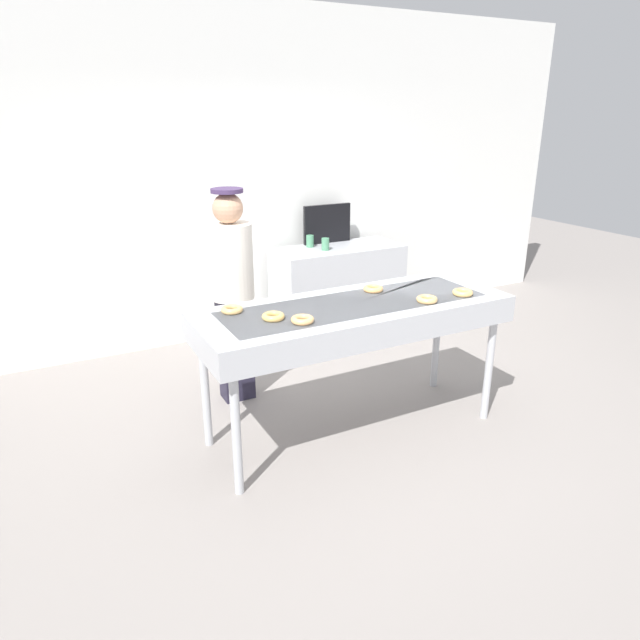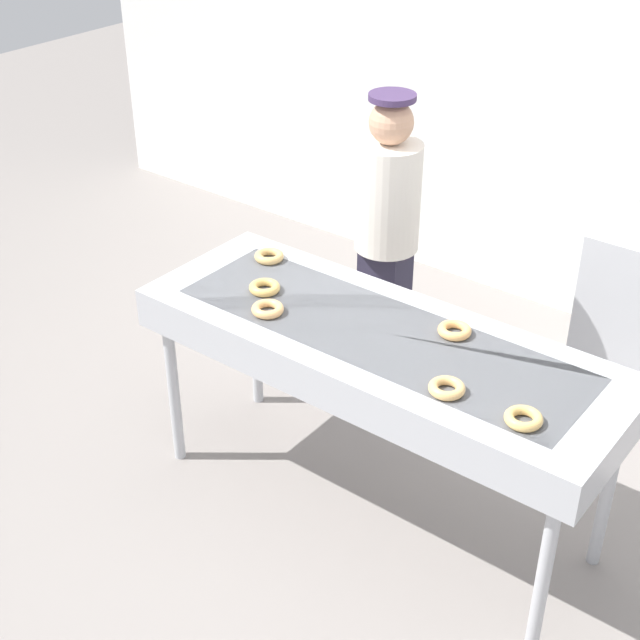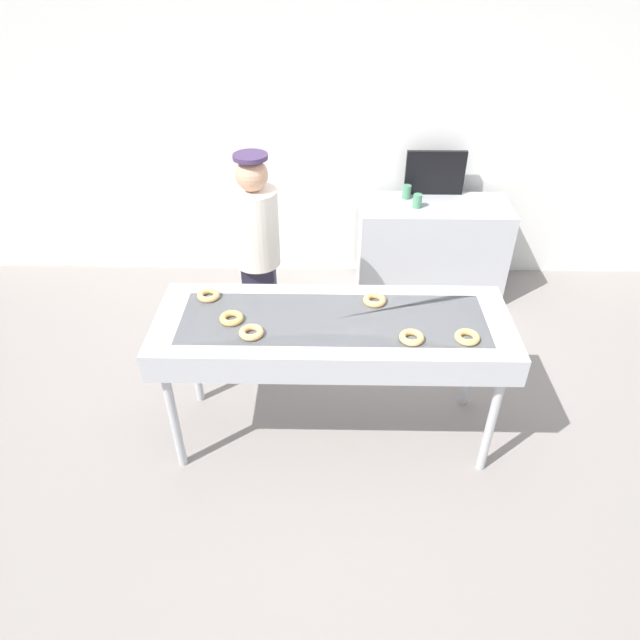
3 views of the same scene
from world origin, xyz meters
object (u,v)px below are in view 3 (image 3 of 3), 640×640
Objects in this scene: glazed_donut_3 at (467,337)px; menu_display at (435,173)px; glazed_donut_5 at (412,337)px; worker_baker at (257,251)px; paper_cup_1 at (407,192)px; glazed_donut_2 at (251,332)px; prep_counter at (430,250)px; glazed_donut_0 at (208,295)px; glazed_donut_1 at (375,300)px; paper_cup_0 at (417,201)px; fryer_conveyor at (333,331)px; glazed_donut_4 at (231,318)px.

menu_display is (0.14, 2.25, 0.10)m from glazed_donut_3.
worker_baker is (-1.00, 1.07, -0.05)m from glazed_donut_5.
menu_display is at bearing 22.04° from paper_cup_1.
glazed_donut_2 is 1.00× the size of glazed_donut_5.
menu_display is at bearing 90.00° from prep_counter.
worker_baker is (0.23, 0.66, -0.05)m from glazed_donut_0.
glazed_donut_0 is 1.00× the size of glazed_donut_1.
menu_display reaches higher than glazed_donut_3.
paper_cup_0 is at bearing -121.14° from menu_display.
glazed_donut_4 is at bearing -177.22° from fryer_conveyor.
paper_cup_0 is (1.28, 0.89, 0.01)m from worker_baker.
glazed_donut_3 is at bearing -13.96° from fryer_conveyor.
glazed_donut_4 reaches higher than fryer_conveyor.
glazed_donut_0 reaches higher than fryer_conveyor.
glazed_donut_0 is 1.00× the size of glazed_donut_2.
glazed_donut_3 is 2.15m from paper_cup_1.
worker_baker reaches higher than prep_counter.
menu_display reaches higher than paper_cup_0.
glazed_donut_0 is at bearing 177.98° from glazed_donut_1.
worker_baker is at bearing -138.07° from paper_cup_1.
paper_cup_0 is at bearing 73.63° from glazed_donut_1.
glazed_donut_2 is 2.27m from paper_cup_0.
prep_counter is (0.14, 2.01, -0.54)m from glazed_donut_3.
paper_cup_0 is at bearing -69.82° from paper_cup_1.
paper_cup_0 and paper_cup_1 have the same top height.
menu_display is at bearing 66.35° from fryer_conveyor.
paper_cup_0 is (-0.18, -0.06, 0.50)m from prep_counter.
glazed_donut_3 and paper_cup_0 have the same top height.
prep_counter is (1.37, 1.99, -0.54)m from glazed_donut_2.
menu_display is (0.64, 1.88, 0.10)m from glazed_donut_1.
glazed_donut_1 and glazed_donut_2 have the same top height.
glazed_donut_2 is 2.62m from menu_display.
paper_cup_1 is (1.21, 1.08, 0.01)m from worker_baker.
worker_baker is at bearing 70.61° from glazed_donut_0.
glazed_donut_2 reaches higher than prep_counter.
worker_baker reaches higher than paper_cup_0.
glazed_donut_2 is 0.11× the size of prep_counter.
glazed_donut_5 is (1.05, -0.17, 0.00)m from glazed_donut_4.
glazed_donut_0 is 1.30m from glazed_donut_5.
glazed_donut_0 is 1.00× the size of glazed_donut_5.
glazed_donut_5 is 1.47m from worker_baker.
glazed_donut_4 is 0.91m from worker_baker.
glazed_donut_1 reaches higher than fryer_conveyor.
glazed_donut_5 is at bearing -63.52° from glazed_donut_1.
glazed_donut_1 is 1.07m from worker_baker.
glazed_donut_0 is 0.09× the size of worker_baker.
paper_cup_0 is (0.72, 1.77, 0.07)m from fryer_conveyor.
menu_display is at bearing 71.11° from glazed_donut_1.
fryer_conveyor is at bearing -113.65° from menu_display.
paper_cup_1 is (-0.07, 0.19, 0.00)m from paper_cup_0.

